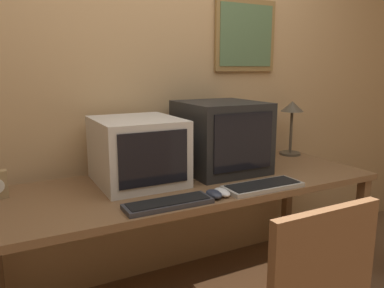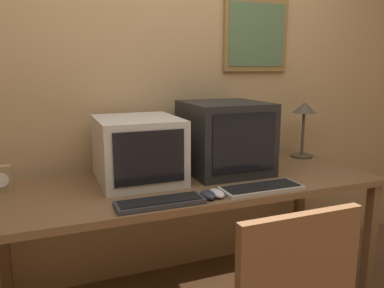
# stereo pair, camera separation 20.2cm
# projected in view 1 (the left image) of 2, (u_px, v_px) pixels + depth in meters

# --- Properties ---
(wall_back) EXTENTS (8.00, 0.08, 2.60)m
(wall_back) POSITION_uv_depth(u_px,v_px,m) (158.00, 79.00, 2.37)
(wall_back) COLOR tan
(wall_back) RESTS_ON ground_plane
(desk) EXTENTS (2.09, 0.75, 0.76)m
(desk) POSITION_uv_depth(u_px,v_px,m) (192.00, 193.00, 2.08)
(desk) COLOR brown
(desk) RESTS_ON ground_plane
(monitor_left) EXTENTS (0.43, 0.49, 0.35)m
(monitor_left) POSITION_uv_depth(u_px,v_px,m) (137.00, 151.00, 2.01)
(monitor_left) COLOR beige
(monitor_left) RESTS_ON desk
(monitor_right) EXTENTS (0.46, 0.48, 0.42)m
(monitor_right) POSITION_uv_depth(u_px,v_px,m) (221.00, 137.00, 2.24)
(monitor_right) COLOR black
(monitor_right) RESTS_ON desk
(keyboard_main) EXTENTS (0.41, 0.13, 0.03)m
(keyboard_main) POSITION_uv_depth(u_px,v_px,m) (168.00, 203.00, 1.68)
(keyboard_main) COLOR #333338
(keyboard_main) RESTS_ON desk
(keyboard_side) EXTENTS (0.43, 0.16, 0.03)m
(keyboard_side) POSITION_uv_depth(u_px,v_px,m) (263.00, 186.00, 1.93)
(keyboard_side) COLOR #A8A399
(keyboard_side) RESTS_ON desk
(mouse_near_keyboard) EXTENTS (0.06, 0.12, 0.03)m
(mouse_near_keyboard) POSITION_uv_depth(u_px,v_px,m) (222.00, 192.00, 1.82)
(mouse_near_keyboard) COLOR silver
(mouse_near_keyboard) RESTS_ON desk
(mouse_far_corner) EXTENTS (0.07, 0.11, 0.04)m
(mouse_far_corner) POSITION_uv_depth(u_px,v_px,m) (214.00, 194.00, 1.79)
(mouse_far_corner) COLOR #282D3D
(mouse_far_corner) RESTS_ON desk
(desk_lamp) EXTENTS (0.16, 0.16, 0.38)m
(desk_lamp) POSITION_uv_depth(u_px,v_px,m) (292.00, 115.00, 2.64)
(desk_lamp) COLOR #4C4233
(desk_lamp) RESTS_ON desk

